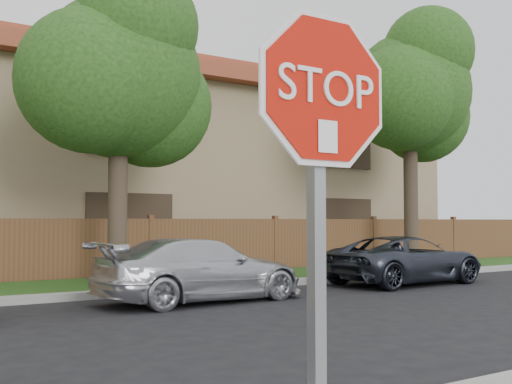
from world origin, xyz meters
TOP-DOWN VIEW (x-y plane):
  - far_curb at (0.00, 8.15)m, footprint 70.00×0.30m
  - tree_mid at (2.52, 9.57)m, footprint 4.80×3.90m
  - tree_right at (12.02, 9.57)m, footprint 4.80×3.90m
  - stop_sign at (-0.35, -1.48)m, footprint 1.01×0.13m
  - sedan_right at (3.12, 6.65)m, footprint 4.29×2.00m
  - sedan_far_right at (8.86, 6.90)m, footprint 4.30×2.14m

SIDE VIEW (x-z plane):
  - far_curb at x=0.00m, z-range 0.00..0.15m
  - sedan_far_right at x=8.86m, z-range 0.00..1.17m
  - sedan_right at x=3.12m, z-range 0.00..1.21m
  - stop_sign at x=-0.35m, z-range 0.55..3.11m
  - tree_mid at x=2.52m, z-range 1.20..8.55m
  - tree_right at x=12.02m, z-range 1.47..9.67m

